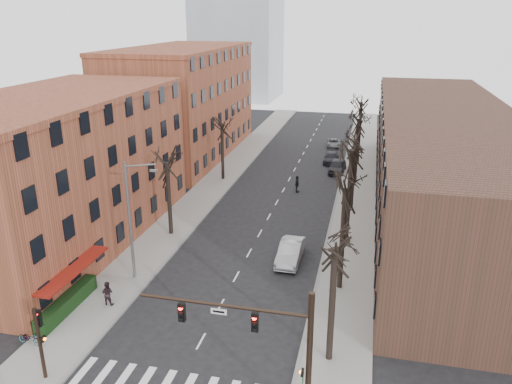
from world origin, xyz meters
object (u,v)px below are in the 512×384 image
Objects in this scene: silver_sedan at (290,252)px; bicycle at (30,338)px; parked_car_near at (337,166)px; parked_car_mid at (331,158)px.

silver_sedan is 19.25m from bicycle.
parked_car_near is (1.80, 24.70, -0.00)m from silver_sedan.
parked_car_mid is at bearing 107.89° from parked_car_near.
parked_car_mid is at bearing 89.28° from silver_sedan.
bicycle is at bearing -107.02° from parked_car_mid.
parked_car_near is at bearing -74.14° from parked_car_mid.
bicycle is (-14.90, -38.79, -0.23)m from parked_car_near.
silver_sedan is 1.04× the size of parked_car_near.
silver_sedan is 1.09× the size of parked_car_mid.
parked_car_mid is (-1.13, 4.19, -0.15)m from parked_car_near.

